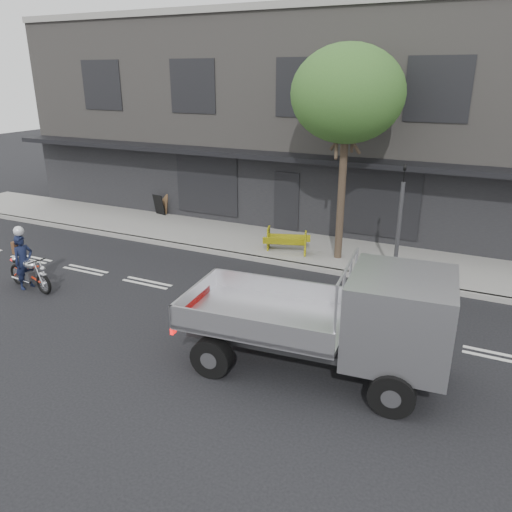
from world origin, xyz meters
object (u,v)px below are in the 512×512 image
object	(u,v)px
street_tree	(347,95)
construction_barrier	(284,242)
flatbed_ute	(373,318)
motorcycle	(29,272)
sandwich_board	(159,205)
rider	(24,262)
traffic_light_pole	(399,228)

from	to	relation	value
street_tree	construction_barrier	distance (m)	5.05
flatbed_ute	motorcycle	bearing A→B (deg)	172.92
motorcycle	sandwich_board	distance (m)	7.85
motorcycle	flatbed_ute	world-z (taller)	flatbed_ute
street_tree	flatbed_ute	xyz separation A→B (m)	(2.54, -6.33, -3.87)
rider	sandwich_board	size ratio (longest dim) A/B	1.84
rider	sandwich_board	bearing A→B (deg)	15.49
motorcycle	flatbed_ute	distance (m)	9.96
motorcycle	construction_barrier	bearing A→B (deg)	53.13
construction_barrier	sandwich_board	xyz separation A→B (m)	(-6.72, 2.23, 0.03)
street_tree	flatbed_ute	distance (m)	7.84
rider	construction_barrier	bearing A→B (deg)	-37.62
rider	construction_barrier	distance (m)	8.01
street_tree	construction_barrier	xyz separation A→B (m)	(-1.74, -0.43, -4.72)
street_tree	motorcycle	bearing A→B (deg)	-141.00
motorcycle	sandwich_board	xyz separation A→B (m)	(-1.09, 7.77, 0.08)
construction_barrier	sandwich_board	world-z (taller)	sandwich_board
rider	construction_barrier	size ratio (longest dim) A/B	1.10
flatbed_ute	sandwich_board	bearing A→B (deg)	138.53
traffic_light_pole	motorcycle	xyz separation A→B (m)	(-9.37, -5.12, -1.15)
motorcycle	rider	world-z (taller)	rider
street_tree	traffic_light_pole	xyz separation A→B (m)	(2.00, -0.85, -3.63)
street_tree	traffic_light_pole	distance (m)	4.23
traffic_light_pole	sandwich_board	xyz separation A→B (m)	(-10.46, 2.65, -1.07)
rider	street_tree	bearing A→B (deg)	-42.95
motorcycle	construction_barrier	distance (m)	7.89
traffic_light_pole	rider	distance (m)	10.85
rider	sandwich_board	distance (m)	7.83
motorcycle	flatbed_ute	xyz separation A→B (m)	(9.91, -0.36, 0.90)
rider	motorcycle	bearing A→B (deg)	-81.42
street_tree	sandwich_board	bearing A→B (deg)	167.99
traffic_light_pole	flatbed_ute	xyz separation A→B (m)	(0.54, -5.48, -0.24)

